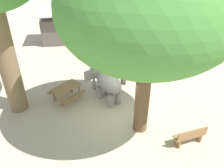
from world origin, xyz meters
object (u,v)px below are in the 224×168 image
at_px(market_stall_green, 88,27).
at_px(elephant, 106,81).
at_px(shade_tree_secondary, 150,9).
at_px(person_handler, 124,70).
at_px(market_stall_white, 55,29).
at_px(market_stall_blue, 120,26).
at_px(picnic_table_far, 66,90).
at_px(wooden_bench, 190,136).

bearing_deg(market_stall_green, elephant, -85.84).
bearing_deg(shade_tree_secondary, elephant, 117.48).
distance_m(person_handler, shade_tree_secondary, 5.92).
bearing_deg(market_stall_white, elephant, -68.53).
bearing_deg(market_stall_green, person_handler, -75.70).
bearing_deg(market_stall_blue, market_stall_green, 180.00).
xyz_separation_m(elephant, market_stall_blue, (2.01, 8.11, 0.06)).
relative_size(picnic_table_far, market_stall_blue, 0.83).
bearing_deg(picnic_table_far, market_stall_blue, 21.88).
bearing_deg(shade_tree_secondary, person_handler, 92.34).
distance_m(shade_tree_secondary, wooden_bench, 5.51).
bearing_deg(elephant, person_handler, -72.57).
distance_m(shade_tree_secondary, market_stall_green, 11.65).
relative_size(person_handler, picnic_table_far, 0.77).
bearing_deg(shade_tree_secondary, market_stall_blue, 86.25).
xyz_separation_m(wooden_bench, market_stall_white, (-6.38, 11.84, 0.67)).
relative_size(shade_tree_secondary, market_stall_white, 3.12).
bearing_deg(market_stall_blue, elephant, -103.92).
height_order(market_stall_white, market_stall_green, same).
bearing_deg(person_handler, market_stall_blue, -152.00).
bearing_deg(elephant, shade_tree_secondary, 177.72).
xyz_separation_m(person_handler, market_stall_blue, (0.85, 6.86, 0.19)).
bearing_deg(person_handler, market_stall_green, -130.62).
relative_size(person_handler, wooden_bench, 1.12).
bearing_deg(person_handler, elephant, -7.74).
distance_m(person_handler, market_stall_white, 8.12).
distance_m(wooden_bench, picnic_table_far, 6.59).
relative_size(market_stall_white, market_stall_green, 1.00).
bearing_deg(wooden_bench, market_stall_green, 96.28).
relative_size(shade_tree_secondary, market_stall_blue, 3.12).
xyz_separation_m(picnic_table_far, market_stall_green, (1.52, 7.91, 0.55)).
height_order(elephant, shade_tree_secondary, shade_tree_secondary).
relative_size(wooden_bench, picnic_table_far, 0.69).
distance_m(wooden_bench, market_stall_blue, 11.92).
relative_size(wooden_bench, market_stall_blue, 0.58).
relative_size(elephant, market_stall_white, 0.94).
distance_m(wooden_bench, market_stall_white, 13.46).
bearing_deg(market_stall_white, wooden_bench, -61.69).
xyz_separation_m(shade_tree_secondary, market_stall_green, (-1.90, 10.63, -4.37)).
xyz_separation_m(person_handler, shade_tree_secondary, (0.15, -3.77, 4.56)).
xyz_separation_m(person_handler, market_stall_green, (-1.75, 6.86, 0.19)).
xyz_separation_m(wooden_bench, market_stall_blue, (-1.18, 11.84, 0.67)).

